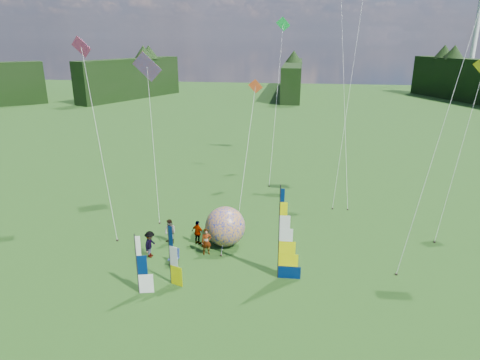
# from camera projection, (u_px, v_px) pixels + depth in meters

# --- Properties ---
(ground) EXTENTS (220.00, 220.00, 0.00)m
(ground) POSITION_uv_depth(u_px,v_px,m) (248.00, 306.00, 22.10)
(ground) COLOR #244F13
(ground) RESTS_ON ground
(treeline_ring) EXTENTS (210.00, 210.00, 8.00)m
(treeline_ring) POSITION_uv_depth(u_px,v_px,m) (249.00, 236.00, 20.82)
(treeline_ring) COLOR black
(treeline_ring) RESTS_ON ground
(turbine_right) EXTENTS (8.00, 1.20, 30.00)m
(turbine_right) POSITION_uv_depth(u_px,v_px,m) (477.00, 28.00, 106.96)
(turbine_right) COLOR silver
(turbine_right) RESTS_ON ground
(feather_banner_main) EXTENTS (1.47, 0.13, 5.49)m
(feather_banner_main) POSITION_uv_depth(u_px,v_px,m) (279.00, 235.00, 23.80)
(feather_banner_main) COLOR #031A49
(feather_banner_main) RESTS_ON ground
(side_banner_left) EXTENTS (0.97, 0.44, 3.58)m
(side_banner_left) POSITION_uv_depth(u_px,v_px,m) (170.00, 255.00, 23.54)
(side_banner_left) COLOR #E4E001
(side_banner_left) RESTS_ON ground
(side_banner_far) EXTENTS (1.01, 0.32, 3.42)m
(side_banner_far) POSITION_uv_depth(u_px,v_px,m) (137.00, 265.00, 22.65)
(side_banner_far) COLOR white
(side_banner_far) RESTS_ON ground
(bol_inflatable) EXTENTS (3.13, 3.13, 2.65)m
(bol_inflatable) POSITION_uv_depth(u_px,v_px,m) (225.00, 226.00, 28.18)
(bol_inflatable) COLOR #001A98
(bol_inflatable) RESTS_ON ground
(spectator_a) EXTENTS (0.75, 0.62, 1.75)m
(spectator_a) POSITION_uv_depth(u_px,v_px,m) (206.00, 242.00, 27.09)
(spectator_a) COLOR #66594C
(spectator_a) RESTS_ON ground
(spectator_b) EXTENTS (0.92, 0.73, 1.70)m
(spectator_b) POSITION_uv_depth(u_px,v_px,m) (170.00, 232.00, 28.53)
(spectator_b) COLOR #66594C
(spectator_b) RESTS_ON ground
(spectator_c) EXTENTS (0.54, 1.17, 1.74)m
(spectator_c) POSITION_uv_depth(u_px,v_px,m) (150.00, 244.00, 26.76)
(spectator_c) COLOR #66594C
(spectator_c) RESTS_ON ground
(spectator_d) EXTENTS (1.06, 0.78, 1.68)m
(spectator_d) POSITION_uv_depth(u_px,v_px,m) (198.00, 233.00, 28.42)
(spectator_d) COLOR #66594C
(spectator_d) RESTS_ON ground
(camp_chair) EXTENTS (0.65, 0.65, 1.04)m
(camp_chair) POSITION_uv_depth(u_px,v_px,m) (174.00, 258.00, 25.86)
(camp_chair) COLOR navy
(camp_chair) RESTS_ON ground
(kite_whale) EXTENTS (7.02, 14.21, 18.11)m
(kite_whale) POSITION_uv_depth(u_px,v_px,m) (345.00, 87.00, 36.63)
(kite_whale) COLOR black
(kite_whale) RESTS_ON ground
(kite_rainbow_delta) EXTENTS (8.38, 12.64, 12.93)m
(kite_rainbow_delta) POSITION_uv_depth(u_px,v_px,m) (152.00, 127.00, 33.50)
(kite_rainbow_delta) COLOR red
(kite_rainbow_delta) RESTS_ON ground
(kite_parafoil) EXTENTS (9.40, 10.80, 18.27)m
(kite_parafoil) POSITION_uv_depth(u_px,v_px,m) (445.00, 111.00, 24.65)
(kite_parafoil) COLOR red
(kite_parafoil) RESTS_ON ground
(small_kite_red) EXTENTS (6.00, 11.29, 10.02)m
(small_kite_red) POSITION_uv_depth(u_px,v_px,m) (248.00, 139.00, 35.92)
(small_kite_red) COLOR #CF471D
(small_kite_red) RESTS_ON ground
(small_kite_orange) EXTENTS (4.91, 9.84, 18.44)m
(small_kite_orange) POSITION_uv_depth(u_px,v_px,m) (349.00, 88.00, 34.67)
(small_kite_orange) COLOR #FF5200
(small_kite_orange) RESTS_ON ground
(small_kite_yellow) EXTENTS (7.42, 9.10, 12.47)m
(small_kite_yellow) POSITION_uv_depth(u_px,v_px,m) (461.00, 144.00, 29.23)
(small_kite_yellow) COLOR yellow
(small_kite_yellow) RESTS_ON ground
(small_kite_pink) EXTENTS (7.70, 9.04, 13.82)m
(small_kite_pink) POSITION_uv_depth(u_px,v_px,m) (98.00, 132.00, 29.75)
(small_kite_pink) COLOR #CA366F
(small_kite_pink) RESTS_ON ground
(small_kite_green) EXTENTS (5.30, 12.90, 15.64)m
(small_kite_green) POSITION_uv_depth(u_px,v_px,m) (277.00, 94.00, 41.82)
(small_kite_green) COLOR green
(small_kite_green) RESTS_ON ground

